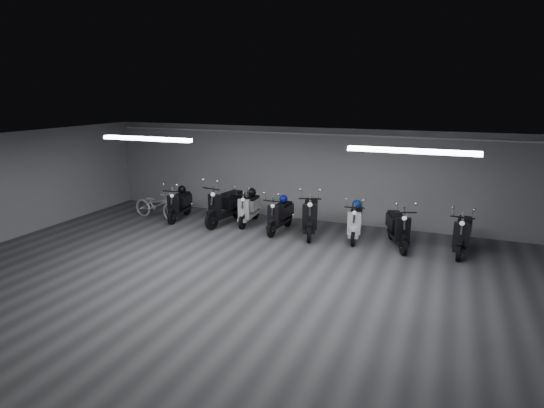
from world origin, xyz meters
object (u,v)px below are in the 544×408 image
at_px(scooter_2, 249,204).
at_px(helmet_3, 283,199).
at_px(scooter_8, 463,228).
at_px(helmet_0, 357,204).
at_px(scooter_1, 225,200).
at_px(scooter_3, 280,210).
at_px(scooter_0, 179,200).
at_px(helmet_1, 182,189).
at_px(helmet_2, 252,192).
at_px(bicycle, 156,202).
at_px(scooter_6, 356,217).
at_px(scooter_7, 398,222).
at_px(scooter_5, 311,209).

relative_size(scooter_2, helmet_3, 6.88).
distance_m(scooter_8, helmet_0, 2.67).
distance_m(scooter_1, scooter_2, 0.70).
relative_size(scooter_3, scooter_8, 0.95).
xyz_separation_m(scooter_0, helmet_0, (5.36, 0.34, 0.28)).
relative_size(scooter_0, helmet_1, 6.73).
xyz_separation_m(helmet_2, helmet_3, (1.15, -0.36, -0.02)).
bearing_deg(helmet_1, bicycle, -146.97).
bearing_deg(scooter_0, scooter_3, -9.17).
height_order(bicycle, helmet_3, bicycle).
height_order(scooter_8, helmet_1, scooter_8).
relative_size(scooter_6, bicycle, 1.02).
height_order(scooter_0, helmet_3, scooter_0).
height_order(bicycle, helmet_2, bicycle).
height_order(scooter_3, scooter_7, scooter_7).
distance_m(helmet_1, helmet_3, 3.34).
relative_size(helmet_1, helmet_2, 0.89).
bearing_deg(helmet_0, scooter_0, -176.35).
height_order(scooter_6, helmet_0, scooter_6).
bearing_deg(scooter_2, scooter_8, -7.82).
height_order(helmet_2, helmet_3, helmet_2).
bearing_deg(helmet_2, scooter_3, -27.40).
height_order(scooter_6, helmet_1, scooter_6).
height_order(scooter_0, scooter_2, scooter_0).
distance_m(scooter_5, helmet_0, 1.24).
xyz_separation_m(scooter_3, helmet_2, (-1.13, 0.59, 0.29)).
bearing_deg(helmet_0, helmet_1, -178.80).
relative_size(scooter_6, helmet_1, 6.77).
bearing_deg(scooter_0, scooter_6, -8.02).
distance_m(scooter_6, bicycle, 6.09).
xyz_separation_m(scooter_5, bicycle, (-4.86, -0.25, -0.19)).
distance_m(scooter_2, scooter_8, 5.83).
height_order(helmet_0, helmet_3, helmet_0).
distance_m(scooter_3, helmet_3, 0.35).
bearing_deg(helmet_2, scooter_8, -5.67).
height_order(helmet_0, helmet_2, helmet_2).
distance_m(scooter_8, helmet_3, 4.70).
height_order(scooter_1, helmet_0, scooter_1).
distance_m(scooter_7, scooter_8, 1.50).
height_order(scooter_2, scooter_8, scooter_8).
height_order(scooter_0, scooter_3, scooter_0).
bearing_deg(scooter_3, scooter_0, -176.58).
height_order(scooter_7, helmet_2, scooter_7).
bearing_deg(scooter_5, scooter_1, 163.82).
relative_size(scooter_1, helmet_3, 8.16).
height_order(scooter_1, helmet_3, scooter_1).
relative_size(scooter_5, scooter_8, 1.11).
height_order(scooter_5, helmet_0, scooter_5).
relative_size(bicycle, helmet_2, 5.91).
bearing_deg(scooter_0, helmet_2, 6.07).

